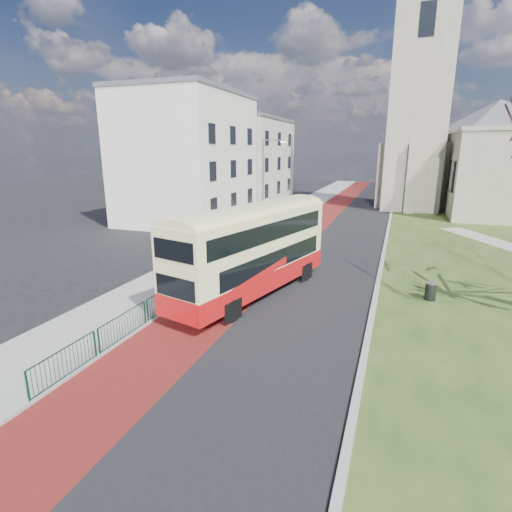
% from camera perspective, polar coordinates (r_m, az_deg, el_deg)
% --- Properties ---
extents(ground, '(160.00, 160.00, 0.00)m').
position_cam_1_polar(ground, '(18.33, -3.80, -8.46)').
color(ground, black).
rests_on(ground, ground).
extents(road_carriageway, '(9.00, 120.00, 0.01)m').
position_cam_1_polar(road_carriageway, '(36.52, 10.96, 3.24)').
color(road_carriageway, black).
rests_on(road_carriageway, ground).
extents(bus_lane, '(3.40, 120.00, 0.01)m').
position_cam_1_polar(bus_lane, '(37.01, 6.83, 3.56)').
color(bus_lane, '#591414').
rests_on(bus_lane, ground).
extents(pavement_west, '(4.00, 120.00, 0.12)m').
position_cam_1_polar(pavement_west, '(38.00, 1.23, 4.05)').
color(pavement_west, gray).
rests_on(pavement_west, ground).
extents(kerb_west, '(0.25, 120.00, 0.13)m').
position_cam_1_polar(kerb_west, '(37.43, 4.14, 3.85)').
color(kerb_west, '#999993').
rests_on(kerb_west, ground).
extents(kerb_east, '(0.25, 80.00, 0.13)m').
position_cam_1_polar(kerb_east, '(38.09, 18.30, 3.32)').
color(kerb_east, '#999993').
rests_on(kerb_east, ground).
extents(pedestrian_railing, '(0.07, 24.00, 1.12)m').
position_cam_1_polar(pedestrian_railing, '(22.72, -6.67, -2.34)').
color(pedestrian_railing, '#0D3A27').
rests_on(pedestrian_railing, ground).
extents(gothic_church, '(16.38, 18.00, 40.00)m').
position_cam_1_polar(gothic_church, '(54.02, 27.39, 19.66)').
color(gothic_church, gray).
rests_on(gothic_church, ground).
extents(street_block_near, '(10.30, 14.30, 13.00)m').
position_cam_1_polar(street_block_near, '(42.78, -9.68, 13.78)').
color(street_block_near, silver).
rests_on(street_block_near, ground).
extents(street_block_far, '(10.30, 16.30, 11.50)m').
position_cam_1_polar(street_block_far, '(57.31, -1.66, 13.49)').
color(street_block_far, '#B5AC99').
rests_on(street_block_far, ground).
extents(streetlamp, '(2.13, 0.18, 8.00)m').
position_cam_1_polar(streetlamp, '(35.30, 1.25, 10.64)').
color(streetlamp, gray).
rests_on(streetlamp, pavement_west).
extents(bus, '(5.15, 11.05, 4.50)m').
position_cam_1_polar(bus, '(19.99, -0.49, 1.34)').
color(bus, '#B61011').
rests_on(bus, ground).
extents(litter_bin, '(0.63, 0.63, 0.90)m').
position_cam_1_polar(litter_bin, '(21.64, 23.67, -4.61)').
color(litter_bin, black).
rests_on(litter_bin, grass_green).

